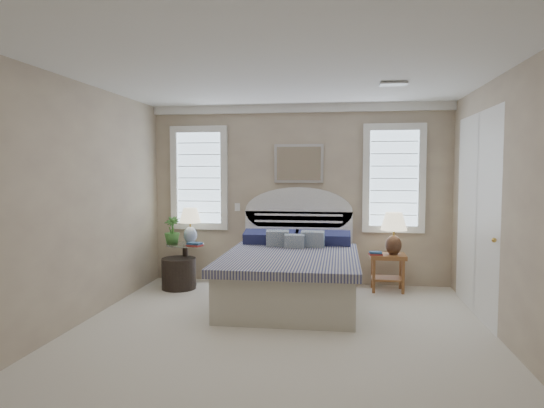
{
  "coord_description": "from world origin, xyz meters",
  "views": [
    {
      "loc": [
        0.62,
        -4.82,
        1.72
      ],
      "look_at": [
        -0.2,
        1.0,
        1.31
      ],
      "focal_mm": 32.0,
      "sensor_mm": 36.0,
      "label": 1
    }
  ],
  "objects_px": {
    "bed": "(292,272)",
    "nightstand_right": "(388,264)",
    "side_table_left": "(185,260)",
    "lamp_left": "(190,221)",
    "lamp_right": "(394,229)",
    "floor_pot": "(179,273)"
  },
  "relations": [
    {
      "from": "bed",
      "to": "lamp_right",
      "type": "distance_m",
      "value": 1.61
    },
    {
      "from": "side_table_left",
      "to": "floor_pot",
      "type": "distance_m",
      "value": 0.25
    },
    {
      "from": "floor_pot",
      "to": "bed",
      "type": "bearing_deg",
      "value": -13.4
    },
    {
      "from": "bed",
      "to": "floor_pot",
      "type": "distance_m",
      "value": 1.74
    },
    {
      "from": "nightstand_right",
      "to": "bed",
      "type": "bearing_deg",
      "value": -151.97
    },
    {
      "from": "floor_pot",
      "to": "lamp_right",
      "type": "relative_size",
      "value": 0.81
    },
    {
      "from": "floor_pot",
      "to": "lamp_left",
      "type": "height_order",
      "value": "lamp_left"
    },
    {
      "from": "side_table_left",
      "to": "lamp_left",
      "type": "height_order",
      "value": "lamp_left"
    },
    {
      "from": "side_table_left",
      "to": "floor_pot",
      "type": "xyz_separation_m",
      "value": [
        -0.04,
        -0.19,
        -0.16
      ]
    },
    {
      "from": "side_table_left",
      "to": "lamp_left",
      "type": "relative_size",
      "value": 1.18
    },
    {
      "from": "nightstand_right",
      "to": "floor_pot",
      "type": "relative_size",
      "value": 1.08
    },
    {
      "from": "side_table_left",
      "to": "lamp_right",
      "type": "distance_m",
      "value": 3.07
    },
    {
      "from": "bed",
      "to": "nightstand_right",
      "type": "bearing_deg",
      "value": 28.03
    },
    {
      "from": "lamp_left",
      "to": "lamp_right",
      "type": "bearing_deg",
      "value": -0.33
    },
    {
      "from": "side_table_left",
      "to": "lamp_left",
      "type": "bearing_deg",
      "value": 58.86
    },
    {
      "from": "side_table_left",
      "to": "floor_pot",
      "type": "relative_size",
      "value": 1.28
    },
    {
      "from": "nightstand_right",
      "to": "floor_pot",
      "type": "bearing_deg",
      "value": -174.46
    },
    {
      "from": "bed",
      "to": "nightstand_right",
      "type": "xyz_separation_m",
      "value": [
        1.3,
        0.69,
        0.0
      ]
    },
    {
      "from": "nightstand_right",
      "to": "lamp_left",
      "type": "height_order",
      "value": "lamp_left"
    },
    {
      "from": "lamp_left",
      "to": "lamp_right",
      "type": "distance_m",
      "value": 2.97
    },
    {
      "from": "bed",
      "to": "floor_pot",
      "type": "bearing_deg",
      "value": 166.6
    },
    {
      "from": "lamp_right",
      "to": "side_table_left",
      "type": "bearing_deg",
      "value": -178.66
    }
  ]
}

